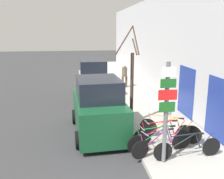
{
  "coord_description": "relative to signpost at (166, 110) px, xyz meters",
  "views": [
    {
      "loc": [
        -1.04,
        -3.25,
        4.28
      ],
      "look_at": [
        0.47,
        7.34,
        1.73
      ],
      "focal_mm": 40.0,
      "sensor_mm": 36.0,
      "label": 1
    }
  ],
  "objects": [
    {
      "name": "ground_plane",
      "position": [
        -1.63,
        7.49,
        -1.91
      ],
      "size": [
        80.0,
        80.0,
        0.0
      ],
      "primitive_type": "plane",
      "color": "#333335"
    },
    {
      "name": "sidewalk_curb",
      "position": [
        0.97,
        10.29,
        -1.83
      ],
      "size": [
        3.2,
        32.0,
        0.15
      ],
      "color": "#9E9B93",
      "rests_on": "ground"
    },
    {
      "name": "building_facade",
      "position": [
        2.72,
        10.21,
        1.32
      ],
      "size": [
        0.23,
        32.0,
        6.5
      ],
      "color": "#BCBCC1",
      "rests_on": "ground"
    },
    {
      "name": "signpost",
      "position": [
        0.0,
        0.0,
        0.0
      ],
      "size": [
        0.59,
        0.15,
        3.24
      ],
      "color": "#595B60",
      "rests_on": "sidewalk_curb"
    },
    {
      "name": "bicycle_0",
      "position": [
        0.85,
        0.12,
        -1.38
      ],
      "size": [
        2.37,
        0.44,
        0.88
      ],
      "rotation": [
        0.0,
        0.0,
        1.63
      ],
      "color": "black",
      "rests_on": "sidewalk_curb"
    },
    {
      "name": "bicycle_1",
      "position": [
        0.07,
        0.53,
        -1.38
      ],
      "size": [
        2.17,
        0.77,
        0.88
      ],
      "rotation": [
        0.0,
        0.0,
        1.88
      ],
      "color": "black",
      "rests_on": "sidewalk_curb"
    },
    {
      "name": "bicycle_2",
      "position": [
        0.13,
        0.74,
        -1.36
      ],
      "size": [
        2.4,
        0.44,
        0.94
      ],
      "rotation": [
        0.0,
        0.0,
        1.68
      ],
      "color": "black",
      "rests_on": "sidewalk_curb"
    },
    {
      "name": "bicycle_3",
      "position": [
        0.42,
        1.25,
        -1.36
      ],
      "size": [
        2.34,
        0.44,
        0.93
      ],
      "rotation": [
        0.0,
        0.0,
        1.66
      ],
      "color": "black",
      "rests_on": "sidewalk_curb"
    },
    {
      "name": "bicycle_4",
      "position": [
        0.78,
        1.61,
        -1.35
      ],
      "size": [
        2.02,
        1.35,
        0.98
      ],
      "rotation": [
        0.0,
        0.0,
        0.99
      ],
      "color": "black",
      "rests_on": "sidewalk_curb"
    },
    {
      "name": "parked_car_0",
      "position": [
        -1.83,
        2.98,
        -0.82
      ],
      "size": [
        2.28,
        4.31,
        2.4
      ],
      "rotation": [
        0.0,
        0.0,
        0.05
      ],
      "color": "#144728",
      "rests_on": "ground"
    },
    {
      "name": "parked_car_1",
      "position": [
        -1.66,
        8.89,
        -0.81
      ],
      "size": [
        1.99,
        4.52,
        2.47
      ],
      "rotation": [
        0.0,
        0.0,
        0.0
      ],
      "color": "gray",
      "rests_on": "ground"
    },
    {
      "name": "pedestrian_near",
      "position": [
        0.79,
        10.76,
        -0.77
      ],
      "size": [
        0.44,
        0.38,
        1.71
      ],
      "rotation": [
        0.0,
        0.0,
        3.39
      ],
      "color": "#4C3D2D",
      "rests_on": "sidewalk_curb"
    },
    {
      "name": "street_tree",
      "position": [
        -0.3,
        3.55,
        0.18
      ],
      "size": [
        0.96,
        0.98,
        4.33
      ],
      "color": "#3D2D23",
      "rests_on": "sidewalk_curb"
    }
  ]
}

